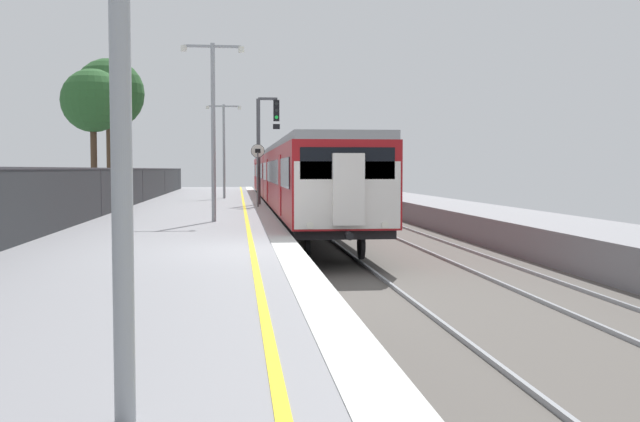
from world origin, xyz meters
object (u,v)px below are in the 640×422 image
object	(u,v)px
speed_limit_sign	(258,167)
background_tree_left	(95,103)
signal_gantry	(264,138)
platform_lamp_mid	(213,117)
background_tree_centre	(108,97)
commuter_train_at_platform	(290,177)
platform_lamp_far	(224,143)

from	to	relation	value
speed_limit_sign	background_tree_left	size ratio (longest dim) A/B	0.42
signal_gantry	speed_limit_sign	xyz separation A→B (m)	(-0.37, -2.45, -1.38)
platform_lamp_mid	background_tree_centre	distance (m)	21.48
commuter_train_at_platform	platform_lamp_far	size ratio (longest dim) A/B	7.95
speed_limit_sign	platform_lamp_far	world-z (taller)	platform_lamp_far
signal_gantry	platform_lamp_far	xyz separation A→B (m)	(-2.02, 7.67, 0.03)
commuter_train_at_platform	signal_gantry	bearing A→B (deg)	-110.19
signal_gantry	speed_limit_sign	bearing A→B (deg)	-98.59
speed_limit_sign	platform_lamp_mid	distance (m)	9.26
commuter_train_at_platform	background_tree_centre	size ratio (longest dim) A/B	5.30
commuter_train_at_platform	platform_lamp_mid	size ratio (longest dim) A/B	7.52
speed_limit_sign	commuter_train_at_platform	bearing A→B (deg)	74.06
commuter_train_at_platform	background_tree_left	world-z (taller)	background_tree_left
background_tree_centre	commuter_train_at_platform	bearing A→B (deg)	-25.71
commuter_train_at_platform	signal_gantry	xyz separation A→B (m)	(-1.47, -4.01, 1.88)
commuter_train_at_platform	background_tree_centre	world-z (taller)	background_tree_centre
signal_gantry	commuter_train_at_platform	bearing A→B (deg)	69.81
signal_gantry	background_tree_left	bearing A→B (deg)	162.38
speed_limit_sign	background_tree_left	distance (m)	9.88
platform_lamp_far	background_tree_left	world-z (taller)	background_tree_left
speed_limit_sign	background_tree_centre	xyz separation A→B (m)	(-8.23, 11.32, 4.07)
commuter_train_at_platform	background_tree_centre	xyz separation A→B (m)	(-10.08, 4.85, 4.56)
signal_gantry	platform_lamp_far	size ratio (longest dim) A/B	0.94
signal_gantry	background_tree_left	world-z (taller)	background_tree_left
platform_lamp_far	background_tree_left	distance (m)	8.20
platform_lamp_far	background_tree_left	xyz separation A→B (m)	(-6.22, -5.05, 1.75)
platform_lamp_far	background_tree_left	size ratio (longest dim) A/B	0.81
background_tree_left	background_tree_centre	bearing A→B (deg)	93.37
platform_lamp_mid	signal_gantry	bearing A→B (deg)	79.98
speed_limit_sign	platform_lamp_mid	bearing A→B (deg)	-100.41
commuter_train_at_platform	background_tree_left	xyz separation A→B (m)	(-9.71, -1.39, 3.65)
signal_gantry	background_tree_left	xyz separation A→B (m)	(-8.24, 2.62, 1.77)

